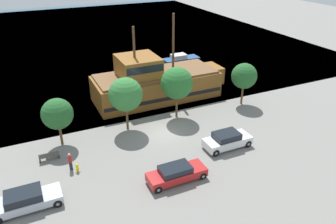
{
  "coord_description": "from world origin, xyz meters",
  "views": [
    {
      "loc": [
        -11.71,
        -26.2,
        17.11
      ],
      "look_at": [
        1.36,
        2.0,
        1.2
      ],
      "focal_mm": 35.0,
      "sensor_mm": 36.0,
      "label": 1
    }
  ],
  "objects_px": {
    "moored_boat_dockside": "(181,60)",
    "fire_hydrant": "(77,167)",
    "parked_car_curb_rear": "(26,200)",
    "pirate_ship": "(155,82)",
    "bench_promenade_east": "(49,156)",
    "parked_car_curb_front": "(176,173)",
    "pedestrian_walking_near": "(70,161)",
    "parked_car_curb_mid": "(227,140)"
  },
  "relations": [
    {
      "from": "bench_promenade_east",
      "to": "fire_hydrant",
      "type": "bearing_deg",
      "value": -54.21
    },
    {
      "from": "parked_car_curb_front",
      "to": "pedestrian_walking_near",
      "type": "distance_m",
      "value": 9.04
    },
    {
      "from": "pirate_ship",
      "to": "fire_hydrant",
      "type": "relative_size",
      "value": 21.56
    },
    {
      "from": "parked_car_curb_front",
      "to": "pedestrian_walking_near",
      "type": "xyz_separation_m",
      "value": [
        -7.5,
        5.04,
        0.14
      ]
    },
    {
      "from": "parked_car_curb_rear",
      "to": "fire_hydrant",
      "type": "distance_m",
      "value": 5.03
    },
    {
      "from": "pedestrian_walking_near",
      "to": "parked_car_curb_front",
      "type": "bearing_deg",
      "value": -33.91
    },
    {
      "from": "parked_car_curb_mid",
      "to": "parked_car_curb_rear",
      "type": "relative_size",
      "value": 0.93
    },
    {
      "from": "parked_car_curb_front",
      "to": "parked_car_curb_mid",
      "type": "xyz_separation_m",
      "value": [
        6.5,
        2.42,
        0.08
      ]
    },
    {
      "from": "moored_boat_dockside",
      "to": "parked_car_curb_front",
      "type": "relative_size",
      "value": 1.19
    },
    {
      "from": "parked_car_curb_mid",
      "to": "bench_promenade_east",
      "type": "bearing_deg",
      "value": 162.65
    },
    {
      "from": "parked_car_curb_rear",
      "to": "moored_boat_dockside",
      "type": "bearing_deg",
      "value": 44.32
    },
    {
      "from": "moored_boat_dockside",
      "to": "parked_car_curb_mid",
      "type": "bearing_deg",
      "value": -106.62
    },
    {
      "from": "moored_boat_dockside",
      "to": "bench_promenade_east",
      "type": "xyz_separation_m",
      "value": [
        -22.53,
        -18.67,
        -0.2
      ]
    },
    {
      "from": "parked_car_curb_front",
      "to": "fire_hydrant",
      "type": "distance_m",
      "value": 8.41
    },
    {
      "from": "pirate_ship",
      "to": "moored_boat_dockside",
      "type": "height_order",
      "value": "pirate_ship"
    },
    {
      "from": "fire_hydrant",
      "to": "pedestrian_walking_near",
      "type": "height_order",
      "value": "pedestrian_walking_near"
    },
    {
      "from": "pirate_ship",
      "to": "moored_boat_dockside",
      "type": "xyz_separation_m",
      "value": [
        8.8,
        10.32,
        -1.43
      ]
    },
    {
      "from": "parked_car_curb_front",
      "to": "parked_car_curb_rear",
      "type": "relative_size",
      "value": 1.0
    },
    {
      "from": "pirate_ship",
      "to": "parked_car_curb_mid",
      "type": "xyz_separation_m",
      "value": [
        1.78,
        -13.19,
        -1.29
      ]
    },
    {
      "from": "parked_car_curb_front",
      "to": "pirate_ship",
      "type": "bearing_deg",
      "value": 73.17
    },
    {
      "from": "parked_car_curb_front",
      "to": "bench_promenade_east",
      "type": "distance_m",
      "value": 11.57
    },
    {
      "from": "bench_promenade_east",
      "to": "parked_car_curb_mid",
      "type": "bearing_deg",
      "value": -17.35
    },
    {
      "from": "parked_car_curb_mid",
      "to": "pedestrian_walking_near",
      "type": "height_order",
      "value": "pedestrian_walking_near"
    },
    {
      "from": "fire_hydrant",
      "to": "pedestrian_walking_near",
      "type": "xyz_separation_m",
      "value": [
        -0.44,
        0.48,
        0.43
      ]
    },
    {
      "from": "moored_boat_dockside",
      "to": "parked_car_curb_rear",
      "type": "bearing_deg",
      "value": -135.68
    },
    {
      "from": "bench_promenade_east",
      "to": "parked_car_curb_front",
      "type": "bearing_deg",
      "value": -38.88
    },
    {
      "from": "fire_hydrant",
      "to": "parked_car_curb_mid",
      "type": "bearing_deg",
      "value": -8.99
    },
    {
      "from": "pirate_ship",
      "to": "bench_promenade_east",
      "type": "distance_m",
      "value": 16.15
    },
    {
      "from": "moored_boat_dockside",
      "to": "fire_hydrant",
      "type": "xyz_separation_m",
      "value": [
        -20.58,
        -21.37,
        -0.23
      ]
    },
    {
      "from": "parked_car_curb_rear",
      "to": "fire_hydrant",
      "type": "xyz_separation_m",
      "value": [
        4.17,
        2.8,
        -0.3
      ]
    },
    {
      "from": "parked_car_curb_front",
      "to": "bench_promenade_east",
      "type": "height_order",
      "value": "parked_car_curb_front"
    },
    {
      "from": "parked_car_curb_front",
      "to": "bench_promenade_east",
      "type": "relative_size",
      "value": 2.84
    },
    {
      "from": "parked_car_curb_mid",
      "to": "parked_car_curb_rear",
      "type": "height_order",
      "value": "parked_car_curb_mid"
    },
    {
      "from": "pedestrian_walking_near",
      "to": "bench_promenade_east",
      "type": "bearing_deg",
      "value": 124.17
    },
    {
      "from": "parked_car_curb_front",
      "to": "parked_car_curb_mid",
      "type": "bearing_deg",
      "value": 20.4
    },
    {
      "from": "parked_car_curb_rear",
      "to": "pedestrian_walking_near",
      "type": "xyz_separation_m",
      "value": [
        3.73,
        3.28,
        0.12
      ]
    },
    {
      "from": "fire_hydrant",
      "to": "parked_car_curb_rear",
      "type": "bearing_deg",
      "value": -146.1
    },
    {
      "from": "fire_hydrant",
      "to": "bench_promenade_east",
      "type": "height_order",
      "value": "bench_promenade_east"
    },
    {
      "from": "parked_car_curb_front",
      "to": "pedestrian_walking_near",
      "type": "bearing_deg",
      "value": 146.09
    },
    {
      "from": "parked_car_curb_front",
      "to": "parked_car_curb_rear",
      "type": "distance_m",
      "value": 11.36
    },
    {
      "from": "parked_car_curb_mid",
      "to": "bench_promenade_east",
      "type": "height_order",
      "value": "parked_car_curb_mid"
    },
    {
      "from": "pirate_ship",
      "to": "parked_car_curb_mid",
      "type": "bearing_deg",
      "value": -82.32
    }
  ]
}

